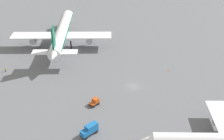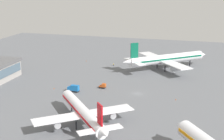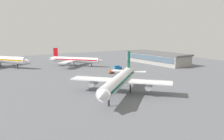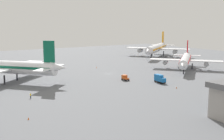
# 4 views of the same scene
# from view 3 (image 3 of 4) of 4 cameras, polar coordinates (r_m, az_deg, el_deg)

# --- Properties ---
(ground) EXTENTS (288.00, 288.00, 0.00)m
(ground) POSITION_cam_3_polar(r_m,az_deg,el_deg) (144.79, -6.69, -1.41)
(ground) COLOR slate
(terminal_building) EXTENTS (61.12, 20.40, 9.55)m
(terminal_building) POSITION_cam_3_polar(r_m,az_deg,el_deg) (203.12, 10.99, 3.04)
(terminal_building) COLOR #9E9993
(terminal_building) RESTS_ON ground
(airplane_at_gate) EXTENTS (42.60, 46.83, 17.37)m
(airplane_at_gate) POSITION_cam_3_polar(r_m,az_deg,el_deg) (100.97, 1.90, -2.53)
(airplane_at_gate) COLOR white
(airplane_at_gate) RESTS_ON ground
(airplane_taxiing) EXTENTS (38.77, 34.19, 14.20)m
(airplane_taxiing) POSITION_cam_3_polar(r_m,az_deg,el_deg) (184.55, -9.20, 2.54)
(airplane_taxiing) COLOR white
(airplane_taxiing) RESTS_ON ground
(baggage_tug) EXTENTS (2.32, 3.27, 2.30)m
(baggage_tug) POSITION_cam_3_polar(r_m,az_deg,el_deg) (150.83, -0.22, -0.45)
(baggage_tug) COLOR black
(baggage_tug) RESTS_ON ground
(catering_truck) EXTENTS (2.69, 5.77, 3.30)m
(catering_truck) POSITION_cam_3_polar(r_m,az_deg,el_deg) (164.56, 1.42, 0.58)
(catering_truck) COLOR black
(catering_truck) RESTS_ON ground
(ground_crew_worker) EXTENTS (0.53, 0.53, 1.67)m
(ground_crew_worker) POSITION_cam_3_polar(r_m,az_deg,el_deg) (123.42, 13.47, -3.14)
(ground_crew_worker) COLOR #1E2338
(ground_crew_worker) RESTS_ON ground
(safety_cone_near_gate) EXTENTS (0.44, 0.44, 0.60)m
(safety_cone_near_gate) POSITION_cam_3_polar(r_m,az_deg,el_deg) (170.03, 4.73, 0.37)
(safety_cone_near_gate) COLOR #EA590C
(safety_cone_near_gate) RESTS_ON ground
(safety_cone_mid_apron) EXTENTS (0.44, 0.44, 0.60)m
(safety_cone_mid_apron) POSITION_cam_3_polar(r_m,az_deg,el_deg) (141.05, -13.98, -1.80)
(safety_cone_mid_apron) COLOR #EA590C
(safety_cone_mid_apron) RESTS_ON ground
(safety_cone_far_side) EXTENTS (0.44, 0.44, 0.60)m
(safety_cone_far_side) POSITION_cam_3_polar(r_m,az_deg,el_deg) (134.97, 21.53, -2.71)
(safety_cone_far_side) COLOR #EA590C
(safety_cone_far_side) RESTS_ON ground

